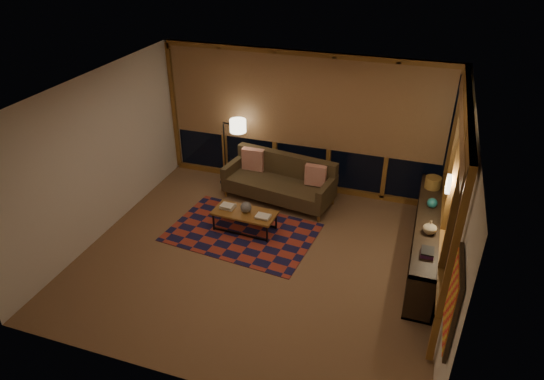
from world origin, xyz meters
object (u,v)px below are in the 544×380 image
(sofa, at_px, (279,181))
(floor_lamp, at_px, (225,150))
(coffee_table, at_px, (245,221))
(bookshelf, at_px, (426,239))

(sofa, bearing_deg, floor_lamp, 173.56)
(sofa, bearing_deg, coffee_table, -93.03)
(floor_lamp, bearing_deg, bookshelf, -8.96)
(coffee_table, xyz_separation_m, bookshelf, (2.98, 0.17, 0.19))
(sofa, relative_size, bookshelf, 0.69)
(floor_lamp, bearing_deg, sofa, -6.03)
(sofa, distance_m, floor_lamp, 1.31)
(coffee_table, bearing_deg, bookshelf, 6.17)
(bookshelf, bearing_deg, coffee_table, -176.82)
(coffee_table, height_order, floor_lamp, floor_lamp)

